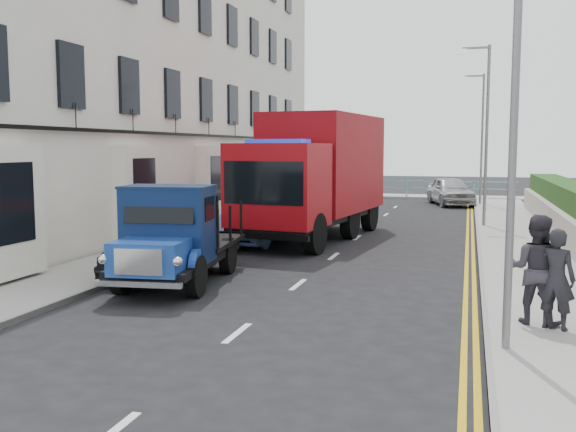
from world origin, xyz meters
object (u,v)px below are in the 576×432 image
at_px(lamp_near, 506,87).
at_px(parked_car_front, 162,244).
at_px(red_lorry, 316,173).
at_px(lamp_mid, 484,125).
at_px(pedestrian_east_near, 556,279).
at_px(bedford_lorry, 171,242).
at_px(lamp_far, 480,131).

bearing_deg(lamp_near, parked_car_front, 150.53).
height_order(lamp_near, parked_car_front, lamp_near).
relative_size(lamp_near, red_lorry, 0.83).
bearing_deg(lamp_mid, red_lorry, -141.22).
xyz_separation_m(red_lorry, pedestrian_east_near, (6.50, -10.24, -1.30)).
bearing_deg(lamp_near, red_lorry, 115.70).
relative_size(bedford_lorry, red_lorry, 0.59).
bearing_deg(lamp_mid, parked_car_front, -123.83).
bearing_deg(bedford_lorry, lamp_mid, 56.12).
height_order(red_lorry, parked_car_front, red_lorry).
xyz_separation_m(bedford_lorry, red_lorry, (1.26, 8.61, 1.23)).
bearing_deg(parked_car_front, red_lorry, 69.25).
relative_size(bedford_lorry, pedestrian_east_near, 2.92).
relative_size(lamp_mid, pedestrian_east_near, 4.14).
relative_size(red_lorry, pedestrian_east_near, 4.96).
xyz_separation_m(lamp_mid, bedford_lorry, (-6.82, -13.07, -2.96)).
height_order(parked_car_front, pedestrian_east_near, pedestrian_east_near).
relative_size(lamp_mid, bedford_lorry, 1.42).
bearing_deg(pedestrian_east_near, bedford_lorry, 9.18).
bearing_deg(lamp_near, pedestrian_east_near, 53.81).
height_order(lamp_mid, parked_car_front, lamp_mid).
bearing_deg(lamp_mid, lamp_near, -90.00).
relative_size(lamp_mid, lamp_far, 1.00).
bearing_deg(parked_car_front, bedford_lorry, -60.20).
distance_m(lamp_near, bedford_lorry, 7.98).
bearing_deg(lamp_far, parked_car_front, -109.80).
height_order(lamp_mid, pedestrian_east_near, lamp_mid).
distance_m(bedford_lorry, red_lorry, 8.79).
relative_size(lamp_near, parked_car_front, 1.61).
xyz_separation_m(parked_car_front, pedestrian_east_near, (8.73, -3.10, 0.23)).
height_order(lamp_far, pedestrian_east_near, lamp_far).
distance_m(lamp_mid, bedford_lorry, 15.04).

